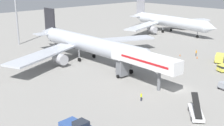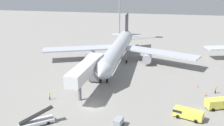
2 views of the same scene
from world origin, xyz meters
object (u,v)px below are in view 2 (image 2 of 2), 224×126
(ground_crew_worker_midground, at_px, (215,90))
(service_van_rear_right, at_px, (187,113))
(belt_loader_truck, at_px, (37,121))
(baggage_cart_far_left, at_px, (118,122))
(ground_crew_worker_foreground, at_px, (50,96))
(jet_bridge, at_px, (87,69))
(airplane_at_gate, at_px, (118,49))
(safety_cone_alpha, at_px, (198,86))
(safety_cone_bravo, at_px, (206,94))
(service_van_near_left, at_px, (218,103))

(ground_crew_worker_midground, bearing_deg, service_van_rear_right, -118.68)
(service_van_rear_right, bearing_deg, belt_loader_truck, -163.99)
(baggage_cart_far_left, height_order, ground_crew_worker_foreground, ground_crew_worker_foreground)
(jet_bridge, bearing_deg, airplane_at_gate, 81.42)
(belt_loader_truck, relative_size, safety_cone_alpha, 10.97)
(safety_cone_bravo, bearing_deg, ground_crew_worker_midground, 37.53)
(baggage_cart_far_left, bearing_deg, belt_loader_truck, -170.90)
(ground_crew_worker_foreground, xyz_separation_m, ground_crew_worker_midground, (35.80, 10.36, 0.06))
(ground_crew_worker_midground, bearing_deg, safety_cone_bravo, -142.47)
(safety_cone_bravo, bearing_deg, baggage_cart_far_left, -135.86)
(safety_cone_alpha, bearing_deg, baggage_cart_far_left, -126.47)
(safety_cone_bravo, bearing_deg, service_van_near_left, -77.06)
(jet_bridge, relative_size, safety_cone_alpha, 32.75)
(service_van_near_left, relative_size, safety_cone_bravo, 7.75)
(baggage_cart_far_left, bearing_deg, ground_crew_worker_foreground, 154.30)
(jet_bridge, distance_m, safety_cone_bravo, 27.35)
(service_van_near_left, distance_m, ground_crew_worker_foreground, 35.05)
(safety_cone_bravo, bearing_deg, belt_loader_truck, -149.07)
(baggage_cart_far_left, xyz_separation_m, ground_crew_worker_midground, (19.32, 18.30, 0.08))
(jet_bridge, distance_m, service_van_rear_right, 24.02)
(service_van_near_left, distance_m, baggage_cart_far_left, 21.32)
(airplane_at_gate, relative_size, service_van_near_left, 9.87)
(baggage_cart_far_left, height_order, ground_crew_worker_midground, ground_crew_worker_midground)
(belt_loader_truck, bearing_deg, baggage_cart_far_left, 9.10)
(airplane_at_gate, bearing_deg, safety_cone_alpha, -33.78)
(service_van_rear_right, height_order, safety_cone_bravo, service_van_rear_right)
(safety_cone_alpha, distance_m, safety_cone_bravo, 4.94)
(airplane_at_gate, height_order, baggage_cart_far_left, airplane_at_gate)
(jet_bridge, xyz_separation_m, baggage_cart_far_left, (9.68, -14.22, -4.46))
(belt_loader_truck, height_order, safety_cone_bravo, belt_loader_truck)
(airplane_at_gate, distance_m, baggage_cart_far_left, 36.93)
(jet_bridge, xyz_separation_m, belt_loader_truck, (-4.78, -16.54, -4.56))
(service_van_near_left, bearing_deg, safety_cone_alpha, 104.00)
(belt_loader_truck, relative_size, ground_crew_worker_midground, 3.37)
(baggage_cart_far_left, bearing_deg, safety_cone_alpha, 53.53)
(airplane_at_gate, bearing_deg, service_van_near_left, -45.80)
(airplane_at_gate, xyz_separation_m, jet_bridge, (-3.31, -21.97, 0.77))
(service_van_rear_right, distance_m, safety_cone_alpha, 16.44)
(jet_bridge, relative_size, safety_cone_bravo, 27.75)
(belt_loader_truck, distance_m, baggage_cart_far_left, 14.65)
(service_van_rear_right, relative_size, baggage_cart_far_left, 2.35)
(baggage_cart_far_left, xyz_separation_m, safety_cone_bravo, (17.10, 16.59, -0.54))
(belt_loader_truck, bearing_deg, ground_crew_worker_foreground, 101.14)
(belt_loader_truck, height_order, safety_cone_alpha, belt_loader_truck)
(service_van_near_left, distance_m, safety_cone_alpha, 11.07)
(belt_loader_truck, xyz_separation_m, service_van_rear_right, (26.69, 7.66, 0.30))
(baggage_cart_far_left, height_order, safety_cone_bravo, baggage_cart_far_left)
(belt_loader_truck, bearing_deg, service_van_near_left, 21.51)
(baggage_cart_far_left, bearing_deg, safety_cone_bravo, 44.14)
(ground_crew_worker_foreground, bearing_deg, airplane_at_gate, 70.30)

